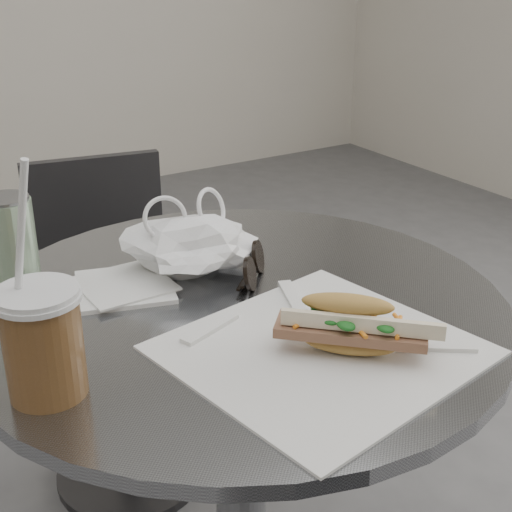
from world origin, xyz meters
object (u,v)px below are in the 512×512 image
iced_coffee (43,341)px  cafe_table (241,456)px  sunglasses (252,268)px  chair_far (117,347)px  banh_mi (349,326)px  drink_can (10,245)px

iced_coffee → cafe_table: bearing=15.5°
sunglasses → iced_coffee: bearing=153.2°
cafe_table → iced_coffee: (-0.30, -0.08, 0.34)m
chair_far → sunglasses: sunglasses is taller
banh_mi → iced_coffee: (-0.34, 0.11, 0.03)m
iced_coffee → sunglasses: size_ratio=2.82×
banh_mi → iced_coffee: iced_coffee is taller
sunglasses → cafe_table: bearing=175.3°
chair_far → drink_can: size_ratio=5.34×
cafe_table → banh_mi: 0.37m
chair_far → iced_coffee: size_ratio=2.75×
cafe_table → sunglasses: size_ratio=7.77×
iced_coffee → drink_can: (0.04, 0.28, 0.00)m
chair_far → iced_coffee: iced_coffee is taller
banh_mi → chair_far: bearing=134.6°
cafe_table → chair_far: size_ratio=1.00×
chair_far → sunglasses: bearing=102.3°
banh_mi → iced_coffee: size_ratio=0.80×
cafe_table → sunglasses: sunglasses is taller
iced_coffee → chair_far: bearing=65.0°
sunglasses → drink_can: drink_can is taller
banh_mi → drink_can: 0.50m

